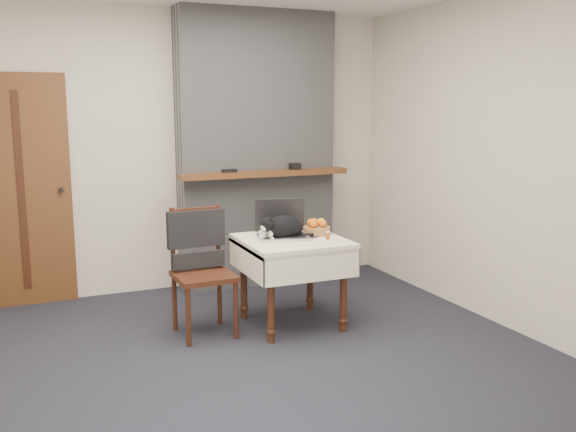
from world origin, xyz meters
The scene contains 12 objects.
ground centered at (0.00, 0.00, 0.00)m, with size 4.50×4.50×0.00m, color black.
room_shell centered at (0.00, 0.46, 1.76)m, with size 4.52×4.01×2.61m.
door centered at (-1.20, 1.97, 1.00)m, with size 0.82×0.10×2.00m.
chimney centered at (0.90, 1.85, 1.30)m, with size 1.62×0.48×2.60m.
side_table centered at (0.72, 0.58, 0.59)m, with size 0.78×0.78×0.70m.
laptop centered at (0.67, 0.67, 0.77)m, with size 0.47×0.42×0.30m.
cat centered at (0.66, 0.59, 0.79)m, with size 0.44×0.22×0.21m.
cream_jar centered at (0.48, 0.61, 0.74)m, with size 0.07×0.07×0.08m, color silver.
pill_bottle centered at (0.96, 0.44, 0.73)m, with size 0.03×0.03×0.07m.
fruit_basket centered at (0.97, 0.65, 0.75)m, with size 0.22×0.22×0.13m.
desk_clutter centered at (0.93, 0.61, 0.70)m, with size 0.13×0.02×0.01m, color black.
chair centered at (0.01, 0.73, 0.62)m, with size 0.45×0.44×0.97m.
Camera 1 is at (-1.25, -3.91, 1.75)m, focal length 40.00 mm.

